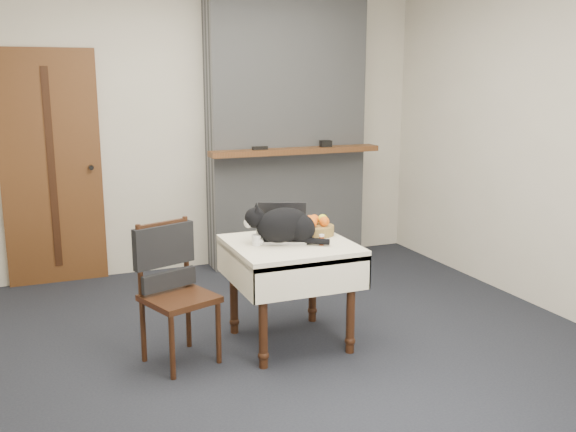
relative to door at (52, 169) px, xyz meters
The scene contains 12 objects.
ground 2.52m from the door, 58.72° to the right, with size 4.50×4.50×0.00m, color black.
room_shell 2.07m from the door, 51.56° to the right, with size 4.52×4.01×2.61m.
door is the anchor object (origin of this frame).
chimney 2.12m from the door, ahead, with size 1.62×0.48×2.60m.
side_table 2.45m from the door, 55.33° to the right, with size 0.78×0.78×0.70m.
laptop 2.34m from the door, 54.15° to the right, with size 0.40×0.38×0.24m.
cat 2.41m from the door, 56.08° to the right, with size 0.51×0.36×0.27m.
cream_jar 2.30m from the door, 59.96° to the right, with size 0.06×0.06×0.07m, color silver.
pill_bottle 2.64m from the door, 54.15° to the right, with size 0.03×0.03×0.07m.
fruit_basket 2.49m from the door, 48.88° to the right, with size 0.23×0.23×0.13m.
desk_clutter 2.52m from the door, 51.50° to the right, with size 0.15×0.02×0.01m, color black.
chair 2.07m from the door, 72.90° to the right, with size 0.51×0.50×0.89m.
Camera 1 is at (-1.37, -3.79, 1.76)m, focal length 40.00 mm.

